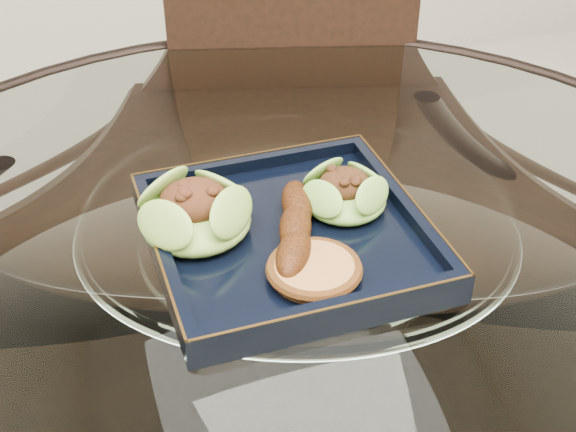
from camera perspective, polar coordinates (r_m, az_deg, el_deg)
name	(u,v)px	position (r m, az deg, el deg)	size (l,w,h in m)	color
dining_table	(296,368)	(0.92, 0.57, -10.79)	(1.13, 1.13, 0.77)	white
dining_chair	(295,215)	(1.29, 0.53, 0.07)	(0.49, 0.49, 0.92)	black
navy_plate	(288,240)	(0.81, 0.00, -1.71)	(0.27, 0.27, 0.02)	black
lettuce_wrap_left	(196,215)	(0.80, -6.59, 0.04)	(0.11, 0.11, 0.04)	#568B28
lettuce_wrap_right	(345,195)	(0.84, 4.06, 1.48)	(0.09, 0.09, 0.03)	#5CA02E
roasted_plantain	(295,227)	(0.79, 0.53, -0.81)	(0.15, 0.03, 0.03)	#562409
crumb_patty	(314,271)	(0.75, 1.87, -3.91)	(0.08, 0.08, 0.01)	#CC7F44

